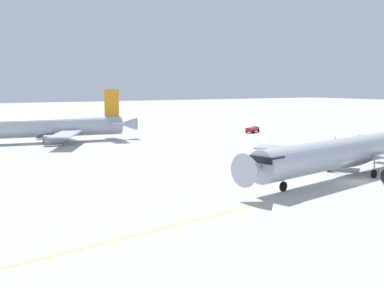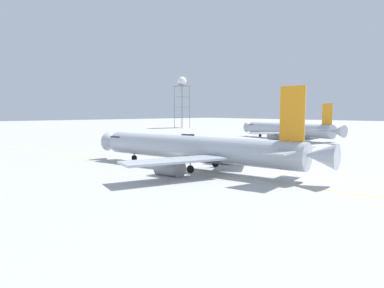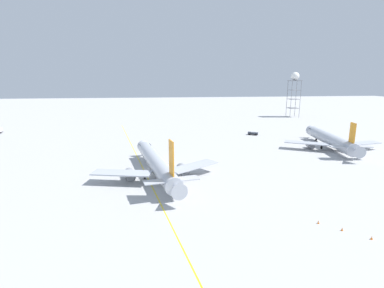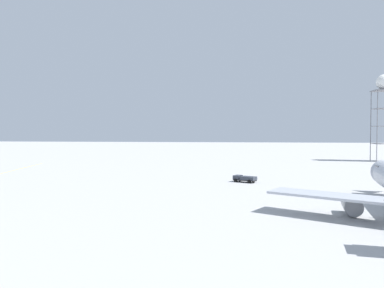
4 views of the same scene
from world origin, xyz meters
name	(u,v)px [view 1 (image 1 of 4)]	position (x,y,z in m)	size (l,w,h in m)	color
ground_plane	(354,182)	(0.00, 0.00, 0.00)	(600.00, 600.00, 0.00)	#B2B2B2
airliner_main	(347,154)	(3.32, -2.33, 2.97)	(30.97, 40.99, 12.18)	#B2B7C1
airliner_secondary	(48,128)	(63.06, 19.92, 2.92)	(32.30, 38.55, 11.05)	#B2B7C1
ops_pickup_truck	(252,129)	(56.55, -29.72, 0.81)	(4.16, 5.44, 1.41)	#232326
taxiway_centreline	(342,184)	(0.04, 2.22, 0.00)	(28.82, 159.59, 0.01)	yellow
safety_cone_near	(336,141)	(30.03, -30.43, 0.28)	(0.36, 0.36, 0.55)	orange
safety_cone_mid	(336,140)	(32.54, -33.11, 0.28)	(0.36, 0.36, 0.55)	orange
safety_cone_far	(335,138)	(35.35, -36.11, 0.28)	(0.36, 0.36, 0.55)	orange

